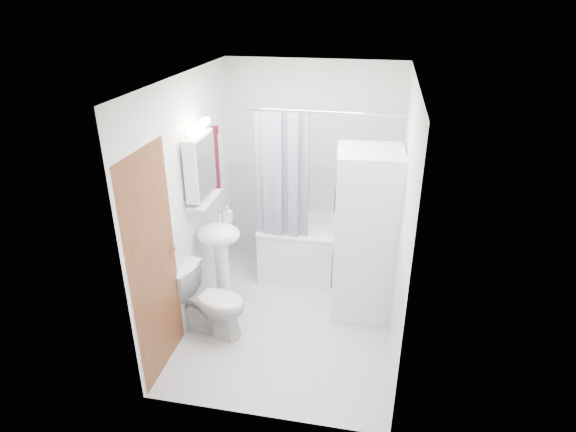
% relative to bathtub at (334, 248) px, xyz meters
% --- Properties ---
extents(floor, '(2.60, 2.60, 0.00)m').
position_rel_bathtub_xyz_m(floor, '(-0.32, -0.92, -0.35)').
color(floor, silver).
rests_on(floor, ground).
extents(room_walls, '(2.60, 2.60, 2.60)m').
position_rel_bathtub_xyz_m(room_walls, '(-0.32, -0.92, 1.14)').
color(room_walls, white).
rests_on(room_walls, ground).
extents(wainscot, '(1.98, 2.58, 2.58)m').
position_rel_bathtub_xyz_m(wainscot, '(-0.32, -0.63, 0.25)').
color(wainscot, white).
rests_on(wainscot, ground).
extents(door, '(0.05, 2.00, 2.00)m').
position_rel_bathtub_xyz_m(door, '(-1.27, -1.47, 0.65)').
color(door, brown).
rests_on(door, ground).
extents(bathtub, '(1.66, 0.79, 0.63)m').
position_rel_bathtub_xyz_m(bathtub, '(0.00, 0.00, 0.00)').
color(bathtub, white).
rests_on(bathtub, ground).
extents(tub_spout, '(0.04, 0.12, 0.04)m').
position_rel_bathtub_xyz_m(tub_spout, '(0.20, 0.33, 0.60)').
color(tub_spout, silver).
rests_on(tub_spout, room_walls).
extents(curtain_rod, '(1.84, 0.02, 0.02)m').
position_rel_bathtub_xyz_m(curtain_rod, '(0.00, -0.33, 1.65)').
color(curtain_rod, silver).
rests_on(curtain_rod, room_walls).
extents(shower_curtain, '(0.55, 0.02, 1.45)m').
position_rel_bathtub_xyz_m(shower_curtain, '(-0.55, -0.33, 0.90)').
color(shower_curtain, '#141C47').
rests_on(shower_curtain, curtain_rod).
extents(sink, '(0.44, 0.37, 1.04)m').
position_rel_bathtub_xyz_m(sink, '(-1.08, -0.85, 0.35)').
color(sink, white).
rests_on(sink, ground).
extents(medicine_cabinet, '(0.13, 0.50, 0.71)m').
position_rel_bathtub_xyz_m(medicine_cabinet, '(-1.23, -0.82, 1.22)').
color(medicine_cabinet, white).
rests_on(medicine_cabinet, room_walls).
extents(shelf, '(0.18, 0.54, 0.02)m').
position_rel_bathtub_xyz_m(shelf, '(-1.21, -0.82, 0.85)').
color(shelf, silver).
rests_on(shelf, room_walls).
extents(shower_caddy, '(0.22, 0.06, 0.02)m').
position_rel_bathtub_xyz_m(shower_caddy, '(0.25, 0.32, 0.80)').
color(shower_caddy, silver).
rests_on(shower_caddy, room_walls).
extents(towel, '(0.07, 0.30, 0.74)m').
position_rel_bathtub_xyz_m(towel, '(-1.26, -0.41, 1.10)').
color(towel, '#560D1F').
rests_on(towel, room_walls).
extents(washer_dryer, '(0.67, 0.66, 1.73)m').
position_rel_bathtub_xyz_m(washer_dryer, '(0.35, -0.62, 0.52)').
color(washer_dryer, white).
rests_on(washer_dryer, ground).
extents(toilet, '(0.76, 0.51, 0.69)m').
position_rel_bathtub_xyz_m(toilet, '(-1.04, -1.28, -0.00)').
color(toilet, white).
rests_on(toilet, ground).
extents(soap_pump, '(0.08, 0.17, 0.08)m').
position_rel_bathtub_xyz_m(soap_pump, '(-1.03, -0.67, 0.60)').
color(soap_pump, gray).
rests_on(soap_pump, sink).
extents(shelf_bottle, '(0.07, 0.18, 0.07)m').
position_rel_bathtub_xyz_m(shelf_bottle, '(-1.21, -0.97, 0.90)').
color(shelf_bottle, gray).
rests_on(shelf_bottle, shelf).
extents(shelf_cup, '(0.10, 0.09, 0.10)m').
position_rel_bathtub_xyz_m(shelf_cup, '(-1.21, -0.70, 0.91)').
color(shelf_cup, gray).
rests_on(shelf_cup, shelf).
extents(shampoo_a, '(0.13, 0.17, 0.13)m').
position_rel_bathtub_xyz_m(shampoo_a, '(0.03, 0.32, 0.88)').
color(shampoo_a, gray).
rests_on(shampoo_a, shower_caddy).
extents(shampoo_b, '(0.08, 0.21, 0.08)m').
position_rel_bathtub_xyz_m(shampoo_b, '(0.15, 0.32, 0.85)').
color(shampoo_b, navy).
rests_on(shampoo_b, shower_caddy).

